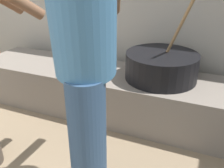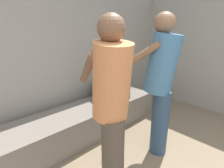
# 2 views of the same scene
# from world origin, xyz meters

# --- Properties ---
(hearth_ledge) EXTENTS (2.42, 0.60, 0.40)m
(hearth_ledge) POSITION_xyz_m (0.48, 2.09, 0.20)
(hearth_ledge) COLOR slate
(hearth_ledge) RESTS_ON ground_plane
(cooking_pot_main) EXTENTS (0.59, 0.59, 0.67)m
(cooking_pot_main) POSITION_xyz_m (1.02, 2.13, 0.52)
(cooking_pot_main) COLOR black
(cooking_pot_main) RESTS_ON hearth_ledge
(cook_in_blue_shirt) EXTENTS (0.54, 0.74, 1.64)m
(cook_in_blue_shirt) POSITION_xyz_m (0.84, 1.16, 0.94)
(cook_in_blue_shirt) COLOR navy
(cook_in_blue_shirt) RESTS_ON ground_plane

